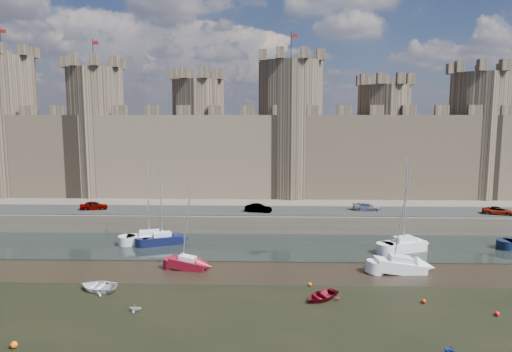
{
  "coord_description": "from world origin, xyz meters",
  "views": [
    {
      "loc": [
        -1.67,
        -31.57,
        16.28
      ],
      "look_at": [
        -3.21,
        22.0,
        9.26
      ],
      "focal_mm": 32.0,
      "sensor_mm": 36.0,
      "label": 1
    }
  ],
  "objects_px": {
    "sailboat_1": "(162,239)",
    "sailboat_2": "(404,245)",
    "car_3": "(498,211)",
    "car_2": "(367,207)",
    "sailboat_4": "(188,263)",
    "sailboat_5": "(400,265)",
    "sailboat_0": "(149,238)",
    "car_1": "(258,208)",
    "car_0": "(94,206)"
  },
  "relations": [
    {
      "from": "sailboat_2",
      "to": "sailboat_4",
      "type": "height_order",
      "value": "sailboat_2"
    },
    {
      "from": "sailboat_0",
      "to": "sailboat_4",
      "type": "relative_size",
      "value": 1.13
    },
    {
      "from": "car_3",
      "to": "sailboat_2",
      "type": "distance_m",
      "value": 18.98
    },
    {
      "from": "car_1",
      "to": "sailboat_5",
      "type": "relative_size",
      "value": 0.34
    },
    {
      "from": "sailboat_1",
      "to": "sailboat_5",
      "type": "bearing_deg",
      "value": -39.85
    },
    {
      "from": "car_0",
      "to": "sailboat_2",
      "type": "xyz_separation_m",
      "value": [
        42.23,
        -11.63,
        -2.28
      ]
    },
    {
      "from": "car_1",
      "to": "sailboat_4",
      "type": "height_order",
      "value": "sailboat_4"
    },
    {
      "from": "car_2",
      "to": "sailboat_4",
      "type": "bearing_deg",
      "value": 136.25
    },
    {
      "from": "car_1",
      "to": "sailboat_4",
      "type": "xyz_separation_m",
      "value": [
        -7.16,
        -17.58,
        -2.43
      ]
    },
    {
      "from": "car_3",
      "to": "sailboat_5",
      "type": "distance_m",
      "value": 25.46
    },
    {
      "from": "sailboat_5",
      "to": "sailboat_1",
      "type": "bearing_deg",
      "value": 157.43
    },
    {
      "from": "car_1",
      "to": "sailboat_0",
      "type": "relative_size",
      "value": 0.36
    },
    {
      "from": "car_0",
      "to": "sailboat_2",
      "type": "distance_m",
      "value": 43.86
    },
    {
      "from": "sailboat_1",
      "to": "car_1",
      "type": "bearing_deg",
      "value": 14.19
    },
    {
      "from": "sailboat_0",
      "to": "sailboat_2",
      "type": "bearing_deg",
      "value": -19.34
    },
    {
      "from": "car_1",
      "to": "sailboat_5",
      "type": "bearing_deg",
      "value": -125.97
    },
    {
      "from": "car_0",
      "to": "sailboat_4",
      "type": "relative_size",
      "value": 0.42
    },
    {
      "from": "car_1",
      "to": "sailboat_2",
      "type": "relative_size",
      "value": 0.33
    },
    {
      "from": "car_2",
      "to": "sailboat_5",
      "type": "distance_m",
      "value": 19.77
    },
    {
      "from": "car_0",
      "to": "sailboat_5",
      "type": "relative_size",
      "value": 0.35
    },
    {
      "from": "car_1",
      "to": "car_0",
      "type": "bearing_deg",
      "value": 101.03
    },
    {
      "from": "sailboat_2",
      "to": "car_2",
      "type": "bearing_deg",
      "value": 76.96
    },
    {
      "from": "car_0",
      "to": "sailboat_0",
      "type": "distance_m",
      "value": 14.1
    },
    {
      "from": "car_1",
      "to": "sailboat_5",
      "type": "xyz_separation_m",
      "value": [
        15.33,
        -17.94,
        -2.33
      ]
    },
    {
      "from": "sailboat_2",
      "to": "sailboat_4",
      "type": "distance_m",
      "value": 25.97
    },
    {
      "from": "car_0",
      "to": "sailboat_1",
      "type": "bearing_deg",
      "value": -139.49
    },
    {
      "from": "car_2",
      "to": "car_3",
      "type": "relative_size",
      "value": 1.0
    },
    {
      "from": "sailboat_1",
      "to": "sailboat_5",
      "type": "height_order",
      "value": "sailboat_5"
    },
    {
      "from": "sailboat_4",
      "to": "sailboat_2",
      "type": "bearing_deg",
      "value": 26.19
    },
    {
      "from": "car_3",
      "to": "sailboat_5",
      "type": "xyz_separation_m",
      "value": [
        -18.5,
        -17.35,
        -2.27
      ]
    },
    {
      "from": "sailboat_4",
      "to": "car_2",
      "type": "bearing_deg",
      "value": 50.41
    },
    {
      "from": "car_0",
      "to": "sailboat_5",
      "type": "height_order",
      "value": "sailboat_5"
    },
    {
      "from": "car_3",
      "to": "sailboat_0",
      "type": "xyz_separation_m",
      "value": [
        -47.63,
        -7.37,
        -2.25
      ]
    },
    {
      "from": "car_3",
      "to": "sailboat_5",
      "type": "bearing_deg",
      "value": 151.1
    },
    {
      "from": "car_3",
      "to": "sailboat_0",
      "type": "relative_size",
      "value": 0.39
    },
    {
      "from": "car_0",
      "to": "car_3",
      "type": "height_order",
      "value": "car_0"
    },
    {
      "from": "car_1",
      "to": "car_2",
      "type": "xyz_separation_m",
      "value": [
        15.91,
        1.69,
        -0.04
      ]
    },
    {
      "from": "car_2",
      "to": "sailboat_4",
      "type": "xyz_separation_m",
      "value": [
        -23.07,
        -19.27,
        -2.4
      ]
    },
    {
      "from": "sailboat_1",
      "to": "sailboat_2",
      "type": "bearing_deg",
      "value": -24.81
    },
    {
      "from": "car_2",
      "to": "sailboat_0",
      "type": "bearing_deg",
      "value": 114.37
    },
    {
      "from": "sailboat_1",
      "to": "sailboat_0",
      "type": "bearing_deg",
      "value": 146.03
    },
    {
      "from": "sailboat_0",
      "to": "sailboat_5",
      "type": "distance_m",
      "value": 30.79
    },
    {
      "from": "car_3",
      "to": "sailboat_4",
      "type": "bearing_deg",
      "value": 130.45
    },
    {
      "from": "car_0",
      "to": "sailboat_5",
      "type": "bearing_deg",
      "value": -127.66
    },
    {
      "from": "car_2",
      "to": "sailboat_4",
      "type": "relative_size",
      "value": 0.44
    },
    {
      "from": "car_3",
      "to": "sailboat_2",
      "type": "relative_size",
      "value": 0.35
    },
    {
      "from": "sailboat_2",
      "to": "car_1",
      "type": "bearing_deg",
      "value": 127.35
    },
    {
      "from": "car_0",
      "to": "car_3",
      "type": "distance_m",
      "value": 58.24
    },
    {
      "from": "sailboat_1",
      "to": "sailboat_2",
      "type": "xyz_separation_m",
      "value": [
        29.89,
        -2.2,
        0.11
      ]
    },
    {
      "from": "sailboat_1",
      "to": "sailboat_4",
      "type": "bearing_deg",
      "value": -82.64
    }
  ]
}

